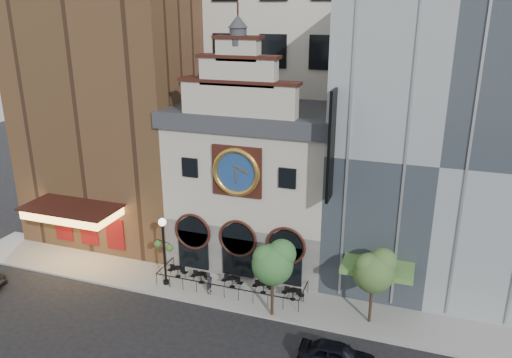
{
  "coord_description": "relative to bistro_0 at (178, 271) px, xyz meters",
  "views": [
    {
      "loc": [
        11.99,
        -26.45,
        19.15
      ],
      "look_at": [
        0.66,
        6.0,
        7.39
      ],
      "focal_mm": 35.0,
      "sensor_mm": 36.0,
      "label": 1
    }
  ],
  "objects": [
    {
      "name": "bistro_0",
      "position": [
        0.0,
        0.0,
        0.0
      ],
      "size": [
        1.58,
        0.68,
        0.9
      ],
      "color": "black",
      "rests_on": "sidewalk"
    },
    {
      "name": "tree_left",
      "position": [
        8.16,
        -2.3,
        3.43
      ],
      "size": [
        2.76,
        2.65,
        5.31
      ],
      "color": "#382619",
      "rests_on": "sidewalk"
    },
    {
      "name": "sidewalk",
      "position": [
        4.39,
        -0.24,
        -0.54
      ],
      "size": [
        44.0,
        5.0,
        0.15
      ],
      "primitive_type": "cube",
      "color": "gray",
      "rests_on": "ground"
    },
    {
      "name": "ground",
      "position": [
        4.39,
        -2.74,
        -0.61
      ],
      "size": [
        120.0,
        120.0,
        0.0
      ],
      "primitive_type": "plane",
      "color": "black",
      "rests_on": "ground"
    },
    {
      "name": "theater_building",
      "position": [
        -8.61,
        7.22,
        11.99
      ],
      "size": [
        14.0,
        15.6,
        25.0
      ],
      "color": "brown",
      "rests_on": "ground"
    },
    {
      "name": "bistro_2",
      "position": [
        4.39,
        -0.05,
        0.0
      ],
      "size": [
        1.58,
        0.68,
        0.9
      ],
      "color": "black",
      "rests_on": "sidewalk"
    },
    {
      "name": "bistro_3",
      "position": [
        6.73,
        -0.02,
        0.0
      ],
      "size": [
        1.58,
        0.68,
        0.9
      ],
      "color": "black",
      "rests_on": "sidewalk"
    },
    {
      "name": "retail_building",
      "position": [
        17.38,
        7.25,
        9.53
      ],
      "size": [
        14.0,
        14.4,
        20.0
      ],
      "color": "gray",
      "rests_on": "ground"
    },
    {
      "name": "bistro_4",
      "position": [
        8.93,
        -0.17,
        0.0
      ],
      "size": [
        1.58,
        0.68,
        0.9
      ],
      "color": "black",
      "rests_on": "sidewalk"
    },
    {
      "name": "lamppost",
      "position": [
        -0.32,
        -1.21,
        2.74
      ],
      "size": [
        1.62,
        0.81,
        5.18
      ],
      "rotation": [
        0.0,
        0.0,
        -0.25
      ],
      "color": "black",
      "rests_on": "sidewalk"
    },
    {
      "name": "cafe_railing",
      "position": [
        4.39,
        -0.24,
        -0.01
      ],
      "size": [
        10.6,
        2.6,
        0.9
      ],
      "primitive_type": null,
      "color": "black",
      "rests_on": "sidewalk"
    },
    {
      "name": "clock_building",
      "position": [
        4.39,
        5.09,
        6.07
      ],
      "size": [
        12.6,
        8.78,
        18.65
      ],
      "color": "#605E5B",
      "rests_on": "ground"
    },
    {
      "name": "bistro_1",
      "position": [
        2.01,
        -0.22,
        0.0
      ],
      "size": [
        1.58,
        0.68,
        0.9
      ],
      "color": "black",
      "rests_on": "sidewalk"
    },
    {
      "name": "pedestrian",
      "position": [
        3.14,
        -1.24,
        0.32
      ],
      "size": [
        0.45,
        0.62,
        1.58
      ],
      "primitive_type": "imported",
      "rotation": [
        0.0,
        0.0,
        1.43
      ],
      "color": "black",
      "rests_on": "sidewalk"
    },
    {
      "name": "tree_right",
      "position": [
        14.28,
        -0.97,
        3.27
      ],
      "size": [
        2.65,
        2.55,
        5.1
      ],
      "color": "#382619",
      "rests_on": "sidewalk"
    },
    {
      "name": "car_right",
      "position": [
        13.03,
        -5.77,
        0.13
      ],
      "size": [
        4.37,
        1.78,
        1.48
      ],
      "primitive_type": "imported",
      "rotation": [
        0.0,
        0.0,
        1.58
      ],
      "color": "black",
      "rests_on": "ground"
    }
  ]
}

